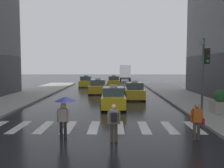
% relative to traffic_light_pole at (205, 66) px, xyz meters
% --- Properties ---
extents(ground_plane, '(160.00, 160.00, 0.00)m').
position_rel_traffic_light_pole_xyz_m(ground_plane, '(-6.57, -4.96, -3.26)').
color(ground_plane, black).
extents(crosswalk_markings, '(11.30, 2.80, 0.01)m').
position_rel_traffic_light_pole_xyz_m(crosswalk_markings, '(-6.57, -1.96, -3.25)').
color(crosswalk_markings, silver).
rests_on(crosswalk_markings, ground).
extents(traffic_light_pole, '(0.44, 0.84, 4.80)m').
position_rel_traffic_light_pole_xyz_m(traffic_light_pole, '(0.00, 0.00, 0.00)').
color(traffic_light_pole, '#47474C').
rests_on(traffic_light_pole, curb_right).
extents(taxi_lead, '(1.98, 4.56, 1.80)m').
position_rel_traffic_light_pole_xyz_m(taxi_lead, '(-5.55, 4.40, -2.53)').
color(taxi_lead, yellow).
rests_on(taxi_lead, ground).
extents(taxi_second, '(1.94, 4.54, 1.80)m').
position_rel_traffic_light_pole_xyz_m(taxi_second, '(-3.47, 9.71, -2.53)').
color(taxi_second, gold).
rests_on(taxi_second, ground).
extents(taxi_third, '(2.06, 4.60, 1.80)m').
position_rel_traffic_light_pole_xyz_m(taxi_third, '(-7.41, 14.42, -2.53)').
color(taxi_third, gold).
rests_on(taxi_third, ground).
extents(taxi_fourth, '(2.08, 4.61, 1.80)m').
position_rel_traffic_light_pole_xyz_m(taxi_fourth, '(-5.61, 24.26, -2.53)').
color(taxi_fourth, yellow).
rests_on(taxi_fourth, ground).
extents(taxi_fifth, '(1.95, 4.55, 1.80)m').
position_rel_traffic_light_pole_xyz_m(taxi_fifth, '(-9.92, 23.81, -2.53)').
color(taxi_fifth, yellow).
rests_on(taxi_fifth, ground).
extents(box_truck, '(2.49, 7.61, 3.35)m').
position_rel_traffic_light_pole_xyz_m(box_truck, '(-3.17, 38.41, -1.41)').
color(box_truck, '#2D2D2D').
rests_on(box_truck, ground).
extents(pedestrian_with_umbrella, '(0.96, 0.96, 1.94)m').
position_rel_traffic_light_pole_xyz_m(pedestrian_with_umbrella, '(-7.69, -4.18, -1.74)').
color(pedestrian_with_umbrella, black).
rests_on(pedestrian_with_umbrella, ground).
extents(pedestrian_with_backpack, '(0.55, 0.43, 1.65)m').
position_rel_traffic_light_pole_xyz_m(pedestrian_with_backpack, '(-5.48, -4.59, -2.29)').
color(pedestrian_with_backpack, '#473D33').
rests_on(pedestrian_with_backpack, ground).
extents(pedestrian_with_handbag, '(0.60, 0.24, 1.65)m').
position_rel_traffic_light_pole_xyz_m(pedestrian_with_handbag, '(-1.79, -4.23, -2.32)').
color(pedestrian_with_handbag, '#473D33').
rests_on(pedestrian_with_handbag, ground).
extents(planter_near_corner, '(1.10, 1.10, 1.60)m').
position_rel_traffic_light_pole_xyz_m(planter_near_corner, '(1.55, 1.20, -2.38)').
color(planter_near_corner, '#A8A399').
rests_on(planter_near_corner, curb_right).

